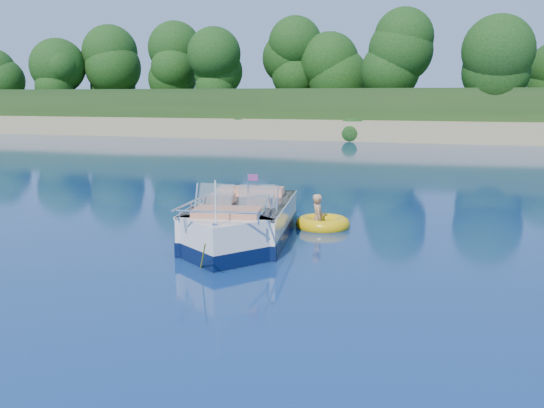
% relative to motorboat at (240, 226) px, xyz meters
% --- Properties ---
extents(ground, '(160.00, 160.00, 0.00)m').
position_rel_motorboat_xyz_m(ground, '(2.32, -1.94, -0.39)').
color(ground, '#0B1F4E').
rests_on(ground, ground).
extents(shoreline, '(170.00, 59.00, 6.00)m').
position_rel_motorboat_xyz_m(shoreline, '(2.32, 61.83, 0.58)').
color(shoreline, '#9C855A').
rests_on(shoreline, ground).
extents(treeline, '(150.00, 7.12, 8.19)m').
position_rel_motorboat_xyz_m(treeline, '(2.36, 39.08, 5.15)').
color(treeline, black).
rests_on(treeline, ground).
extents(motorboat, '(2.81, 6.05, 2.03)m').
position_rel_motorboat_xyz_m(motorboat, '(0.00, 0.00, 0.00)').
color(motorboat, silver).
rests_on(motorboat, ground).
extents(tow_tube, '(1.61, 1.61, 0.38)m').
position_rel_motorboat_xyz_m(tow_tube, '(1.49, 2.18, -0.30)').
color(tow_tube, '#E6B009').
rests_on(tow_tube, ground).
extents(boy, '(0.58, 0.79, 1.42)m').
position_rel_motorboat_xyz_m(boy, '(1.35, 2.19, -0.39)').
color(boy, tan).
rests_on(boy, ground).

